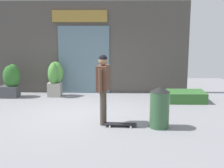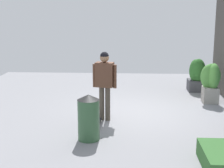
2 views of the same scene
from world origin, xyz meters
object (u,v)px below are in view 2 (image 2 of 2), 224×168
object	(u,v)px
planter_box_left	(196,74)
planter_box_right	(211,80)
skateboarder	(105,78)
trash_bin	(89,117)
skateboard	(96,123)

from	to	relation	value
planter_box_left	planter_box_right	xyz separation A→B (m)	(1.48, 0.18, 0.10)
skateboarder	trash_bin	xyz separation A→B (m)	(1.40, -0.25, -0.59)
skateboarder	trash_bin	bearing A→B (deg)	1.36
skateboarder	planter_box_left	size ratio (longest dim) A/B	1.54
skateboarder	skateboard	distance (m)	1.15
skateboarder	planter_box_left	bearing A→B (deg)	150.04
skateboarder	trash_bin	world-z (taller)	skateboarder
skateboard	planter_box_left	distance (m)	4.96
skateboarder	planter_box_left	xyz separation A→B (m)	(-3.36, 2.95, -0.48)
skateboard	planter_box_right	bearing A→B (deg)	127.51
skateboard	planter_box_left	world-z (taller)	planter_box_left
skateboarder	planter_box_right	world-z (taller)	skateboarder
skateboard	skateboarder	bearing A→B (deg)	158.43
planter_box_left	planter_box_right	world-z (taller)	planter_box_right
skateboard	trash_bin	size ratio (longest dim) A/B	0.79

